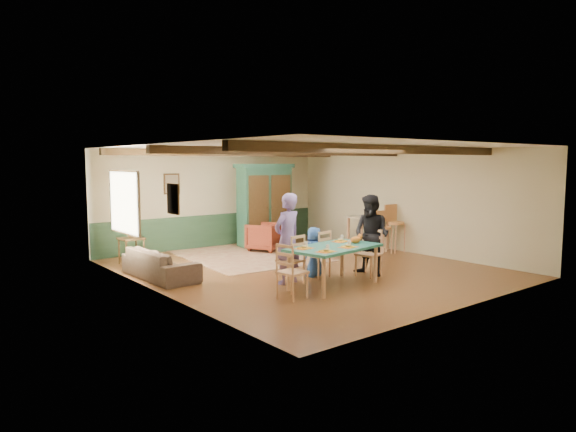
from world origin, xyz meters
TOP-DOWN VIEW (x-y plane):
  - floor at (0.00, 0.00)m, footprint 8.00×8.00m
  - wall_back at (0.00, 4.00)m, footprint 7.00×0.02m
  - wall_left at (-3.50, 0.00)m, footprint 0.02×8.00m
  - wall_right at (3.50, 0.00)m, footprint 0.02×8.00m
  - ceiling at (0.00, 0.00)m, footprint 7.00×8.00m
  - wainscot_back at (0.00, 3.98)m, footprint 6.95×0.03m
  - ceiling_beam_front at (0.00, -2.30)m, footprint 6.95×0.16m
  - ceiling_beam_mid at (0.00, 0.40)m, footprint 6.95×0.16m
  - ceiling_beam_back at (0.00, 3.00)m, footprint 6.95×0.16m
  - window_left at (-3.47, 1.70)m, footprint 0.06×1.60m
  - picture_left_wall at (-3.47, -0.60)m, footprint 0.04×0.42m
  - picture_back_a at (-1.30, 3.97)m, footprint 0.45×0.04m
  - picture_back_b at (-2.40, 3.97)m, footprint 0.38×0.04m
  - dining_table at (-0.67, -1.62)m, footprint 2.00×1.31m
  - dining_chair_far_left at (-1.20, -0.95)m, footprint 0.50×0.52m
  - dining_chair_far_right at (-0.38, -0.82)m, footprint 0.50×0.52m
  - dining_chair_end_left at (-1.84, -1.81)m, footprint 0.52×0.50m
  - dining_chair_end_right at (0.50, -1.43)m, footprint 0.52×0.50m
  - person_man at (-1.21, -0.87)m, footprint 0.71×0.52m
  - person_woman at (0.60, -1.42)m, footprint 0.77×0.92m
  - person_child at (-0.40, -0.74)m, footprint 0.55×0.41m
  - cat at (-0.09, -1.63)m, footprint 0.39×0.20m
  - place_setting_near_left at (-1.19, -1.97)m, footprint 0.46×0.37m
  - place_setting_near_center at (-0.53, -1.86)m, footprint 0.46×0.37m
  - place_setting_far_left at (-1.27, -1.46)m, footprint 0.46×0.37m
  - place_setting_far_right at (-0.15, -1.28)m, footprint 0.46×0.37m
  - area_rug at (-0.13, 2.04)m, footprint 3.33×3.85m
  - armoire at (1.14, 3.15)m, footprint 1.69×0.79m
  - armchair at (0.63, 2.43)m, footprint 1.10×1.11m
  - sofa at (-2.96, 1.13)m, footprint 0.87×2.06m
  - end_table at (-2.88, 2.89)m, footprint 0.52×0.52m
  - table_lamp at (-2.88, 2.89)m, footprint 0.33×0.33m
  - counter_table at (2.89, 0.79)m, footprint 1.16×0.72m
  - bar_stool_left at (2.79, 0.16)m, footprint 0.44×0.48m
  - bar_stool_right at (3.22, 0.12)m, footprint 0.49×0.53m

SIDE VIEW (x-z plane):
  - floor at x=0.00m, z-range 0.00..0.00m
  - area_rug at x=-0.13m, z-range 0.00..0.01m
  - sofa at x=-2.96m, z-range 0.00..0.59m
  - end_table at x=-2.88m, z-range 0.00..0.63m
  - armchair at x=0.63m, z-range 0.00..0.76m
  - dining_table at x=-0.67m, z-range 0.00..0.77m
  - wainscot_back at x=0.00m, z-range 0.00..0.90m
  - counter_table at x=2.89m, z-range 0.00..0.94m
  - dining_chair_far_left at x=-1.20m, z-range 0.00..0.98m
  - dining_chair_far_right at x=-0.38m, z-range 0.00..0.98m
  - dining_chair_end_left at x=-1.84m, z-range 0.00..0.98m
  - dining_chair_end_right at x=0.50m, z-range 0.00..0.98m
  - person_child at x=-0.40m, z-range 0.00..1.04m
  - bar_stool_left at x=2.79m, z-range 0.00..1.11m
  - bar_stool_right at x=3.22m, z-range 0.00..1.26m
  - place_setting_near_left at x=-1.19m, z-range 0.77..0.88m
  - place_setting_near_center at x=-0.53m, z-range 0.77..0.88m
  - place_setting_far_left at x=-1.27m, z-range 0.77..0.88m
  - place_setting_far_right at x=-0.15m, z-range 0.77..0.88m
  - person_woman at x=0.60m, z-range 0.00..1.70m
  - cat at x=-0.09m, z-range 0.77..0.96m
  - person_man at x=-1.21m, z-range 0.00..1.78m
  - table_lamp at x=-2.88m, z-range 0.63..1.20m
  - armoire at x=1.14m, z-range 0.00..2.32m
  - wall_back at x=0.00m, z-range 0.00..2.70m
  - wall_left at x=-3.50m, z-range 0.00..2.70m
  - wall_right at x=3.50m, z-range 0.00..2.70m
  - window_left at x=-3.47m, z-range 0.90..2.20m
  - picture_back_b at x=-2.40m, z-range 1.41..1.89m
  - picture_left_wall at x=-3.47m, z-range 1.49..2.01m
  - picture_back_a at x=-1.30m, z-range 1.52..2.08m
  - ceiling_beam_front at x=0.00m, z-range 2.53..2.69m
  - ceiling_beam_mid at x=0.00m, z-range 2.53..2.69m
  - ceiling_beam_back at x=0.00m, z-range 2.53..2.69m
  - ceiling at x=0.00m, z-range 2.69..2.71m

